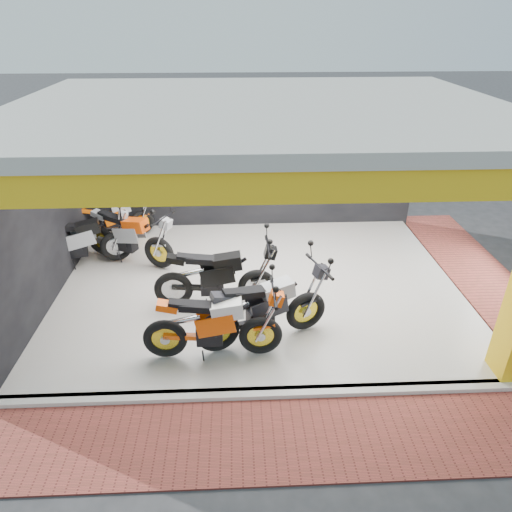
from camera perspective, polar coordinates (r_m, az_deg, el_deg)
The scene contains 16 objects.
ground at distance 7.84m, azimuth 1.17°, elevation -11.79°, with size 80.00×80.00×0.00m, color #2D2D30.
showroom_floor at distance 9.43m, azimuth 0.41°, elevation -3.73°, with size 8.00×6.00×0.10m, color white.
showroom_ceiling at distance 8.13m, azimuth 0.50°, elevation 18.01°, with size 8.40×6.40×0.20m, color beige.
back_wall at distance 11.58m, azimuth -0.37°, elevation 11.71°, with size 8.20×0.20×3.50m, color black.
left_wall at distance 9.39m, azimuth -25.50°, elevation 4.87°, with size 0.20×6.20×3.50m, color black.
header_beam_front at distance 5.30m, azimuth 2.21°, elevation 9.02°, with size 8.40×0.30×0.40m, color yellow.
header_beam_right at distance 9.30m, azimuth 26.83°, elevation 14.54°, with size 0.30×6.40×0.40m, color yellow.
floor_kerb at distance 7.06m, azimuth 1.72°, elevation -16.80°, with size 8.00×0.20×0.10m, color white.
paver_front at distance 6.56m, azimuth 2.24°, elevation -21.84°, with size 9.00×1.40×0.03m, color #9B3C32.
paver_right at distance 10.79m, azimuth 26.81°, elevation -2.88°, with size 1.40×7.00×0.03m, color #9B3C32.
moto_hero at distance 7.19m, azimuth 0.59°, elevation -7.78°, with size 2.34×0.87×1.43m, color #F54F0A, non-canonical shape.
moto_row_a at distance 7.76m, azimuth 6.36°, elevation -4.72°, with size 2.44×0.90×1.49m, color black, non-canonical shape.
moto_row_b at distance 8.40m, azimuth 0.12°, elevation -1.83°, with size 2.40×0.89×1.47m, color black, non-canonical shape.
moto_row_c at distance 9.84m, azimuth -12.21°, elevation 2.23°, with size 2.40×0.89×1.47m, color #9A9CA1, non-canonical shape.
moto_row_d at distance 10.39m, azimuth -17.33°, elevation 2.82°, with size 2.32×0.86×1.42m, color #AFB1B7, non-canonical shape.
moto_row_e at distance 11.59m, azimuth -14.26°, elevation 5.46°, with size 2.04×0.76×1.25m, color #E45B09, non-canonical shape.
Camera 1 is at (-0.43, -5.99, 5.04)m, focal length 32.00 mm.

